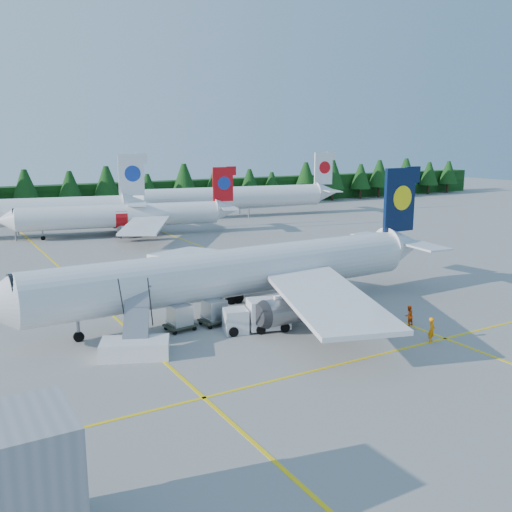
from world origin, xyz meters
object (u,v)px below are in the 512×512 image
airliner_red (117,216)px  airstairs (135,343)px  service_truck (257,315)px  airliner_navy (227,274)px

airliner_red → airstairs: size_ratio=4.99×
airliner_red → service_truck: 49.41m
airliner_navy → service_truck: bearing=-89.2°
service_truck → airliner_red: bearing=101.1°
airliner_navy → airstairs: size_ratio=5.81×
airstairs → service_truck: size_ratio=1.29×
airliner_navy → service_truck: size_ratio=7.53×
airliner_red → airliner_navy: bearing=-83.5°
airliner_navy → service_truck: airliner_navy is taller
airliner_navy → airliner_red: airliner_navy is taller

